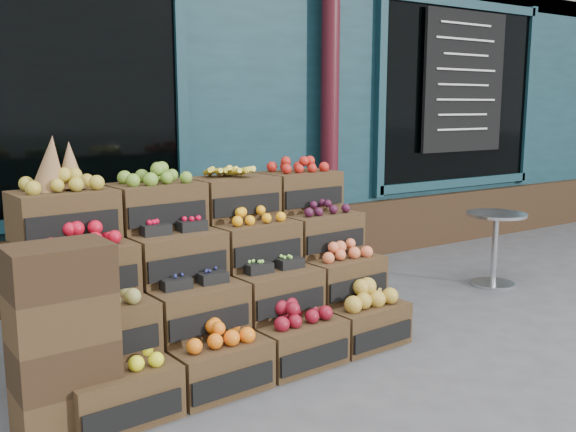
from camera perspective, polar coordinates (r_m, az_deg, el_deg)
ground at (r=4.43m, az=7.36°, el=-11.97°), size 60.00×60.00×0.00m
shop_facade at (r=8.67m, az=-15.76°, el=14.50°), size 12.00×6.24×4.80m
crate_display at (r=4.27m, az=-6.47°, el=-6.31°), size 2.42×1.30×1.47m
spare_crates at (r=3.43m, az=-19.40°, el=-10.35°), size 0.50×0.36×0.97m
bistro_table at (r=6.14m, az=17.92°, el=-2.08°), size 0.54×0.54×0.68m
shopkeeper at (r=6.07m, az=-18.44°, el=2.77°), size 0.70×0.47×1.89m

